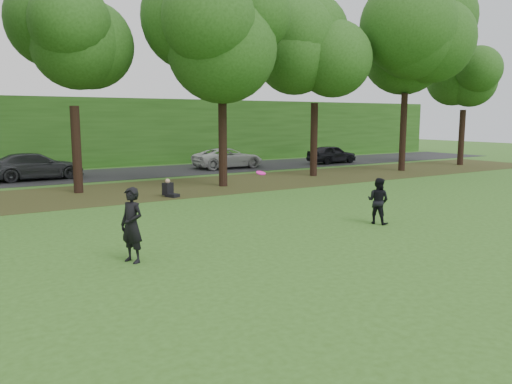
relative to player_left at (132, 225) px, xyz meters
The scene contains 10 objects.
ground 4.80m from the player_left, 14.44° to the right, with size 120.00×120.00×0.00m, color #31561B.
leaf_litter 12.71m from the player_left, 68.92° to the left, with size 60.00×7.00×0.01m, color #3E2B16.
street 20.37m from the player_left, 77.05° to the left, with size 70.00×7.00×0.02m, color black.
far_hedge 26.27m from the player_left, 79.99° to the left, with size 70.00×3.00×5.00m, color #214915.
player_left is the anchor object (origin of this frame).
player_right 8.52m from the player_left, ahead, with size 0.76×0.59×1.57m, color black.
parked_cars 19.48m from the player_left, 76.91° to the left, with size 41.67×3.16×1.53m.
frisbee 3.77m from the player_left, ahead, with size 0.37×0.36×0.12m.
seated_person 10.42m from the player_left, 62.78° to the left, with size 0.67×0.83×0.83m.
tree_line 14.28m from the player_left, 70.28° to the left, with size 55.30×7.90×12.31m.
Camera 1 is at (-8.36, -10.65, 3.56)m, focal length 35.00 mm.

